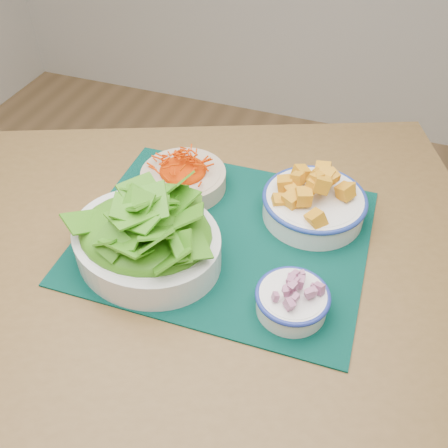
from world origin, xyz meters
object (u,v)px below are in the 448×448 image
at_px(lettuce_bowl, 145,233).
at_px(onion_bowl, 292,298).
at_px(table, 170,276).
at_px(placemat, 224,235).
at_px(carrot_bowl, 183,175).
at_px(squash_bowl, 315,197).

distance_m(lettuce_bowl, onion_bowl, 0.29).
bearing_deg(table, lettuce_bowl, -137.83).
bearing_deg(lettuce_bowl, placemat, 56.84).
distance_m(placemat, onion_bowl, 0.22).
relative_size(carrot_bowl, lettuce_bowl, 0.56).
height_order(placemat, carrot_bowl, carrot_bowl).
xyz_separation_m(placemat, lettuce_bowl, (-0.12, -0.10, 0.07)).
bearing_deg(lettuce_bowl, squash_bowl, 54.24).
height_order(placemat, lettuce_bowl, lettuce_bowl).
bearing_deg(squash_bowl, table, -144.41).
xyz_separation_m(table, carrot_bowl, (-0.04, 0.18, 0.13)).
bearing_deg(placemat, onion_bowl, -39.41).
bearing_deg(table, squash_bowl, 13.47).
relative_size(table, lettuce_bowl, 4.37).
bearing_deg(table, placemat, 11.20).
relative_size(table, squash_bowl, 5.74).
relative_size(table, carrot_bowl, 7.87).
bearing_deg(carrot_bowl, squash_bowl, 0.61).
bearing_deg(carrot_bowl, placemat, -39.93).
distance_m(placemat, carrot_bowl, 0.18).
distance_m(carrot_bowl, onion_bowl, 0.40).
bearing_deg(table, carrot_bowl, 79.85).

